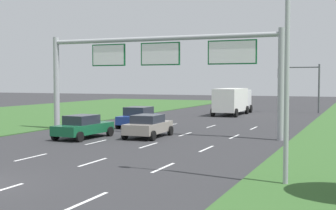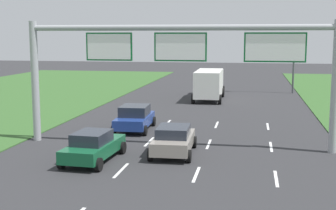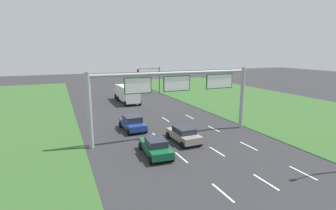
{
  "view_description": "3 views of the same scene",
  "coord_description": "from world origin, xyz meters",
  "px_view_note": "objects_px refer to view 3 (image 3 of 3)",
  "views": [
    {
      "loc": [
        13.09,
        -12.25,
        3.75
      ],
      "look_at": [
        -0.23,
        19.64,
        1.92
      ],
      "focal_mm": 50.0,
      "sensor_mm": 36.0,
      "label": 1
    },
    {
      "loc": [
        4.1,
        -8.19,
        6.17
      ],
      "look_at": [
        -0.68,
        18.29,
        2.17
      ],
      "focal_mm": 50.0,
      "sensor_mm": 36.0,
      "label": 2
    },
    {
      "loc": [
        -10.79,
        -6.52,
        8.79
      ],
      "look_at": [
        0.12,
        19.33,
        2.95
      ],
      "focal_mm": 28.0,
      "sensor_mm": 36.0,
      "label": 3
    }
  ],
  "objects_px": {
    "car_lead_silver": "(132,123)",
    "box_truck": "(127,93)",
    "sign_gantry": "(177,89)",
    "traffic_light_mast": "(150,75)",
    "car_near_red": "(184,134)",
    "car_mid_lane": "(156,147)"
  },
  "relations": [
    {
      "from": "car_lead_silver",
      "to": "sign_gantry",
      "type": "height_order",
      "value": "sign_gantry"
    },
    {
      "from": "box_truck",
      "to": "sign_gantry",
      "type": "distance_m",
      "value": 20.45
    },
    {
      "from": "car_near_red",
      "to": "sign_gantry",
      "type": "relative_size",
      "value": 0.25
    },
    {
      "from": "car_lead_silver",
      "to": "car_mid_lane",
      "type": "height_order",
      "value": "car_lead_silver"
    },
    {
      "from": "car_lead_silver",
      "to": "traffic_light_mast",
      "type": "bearing_deg",
      "value": 63.77
    },
    {
      "from": "car_lead_silver",
      "to": "box_truck",
      "type": "height_order",
      "value": "box_truck"
    },
    {
      "from": "car_near_red",
      "to": "box_truck",
      "type": "bearing_deg",
      "value": 88.26
    },
    {
      "from": "car_near_red",
      "to": "sign_gantry",
      "type": "height_order",
      "value": "sign_gantry"
    },
    {
      "from": "car_lead_silver",
      "to": "sign_gantry",
      "type": "xyz_separation_m",
      "value": [
        3.67,
        -3.96,
        4.12
      ]
    },
    {
      "from": "car_near_red",
      "to": "sign_gantry",
      "type": "xyz_separation_m",
      "value": [
        0.1,
        1.82,
        4.17
      ]
    },
    {
      "from": "car_near_red",
      "to": "traffic_light_mast",
      "type": "relative_size",
      "value": 0.76
    },
    {
      "from": "sign_gantry",
      "to": "car_mid_lane",
      "type": "bearing_deg",
      "value": -134.31
    },
    {
      "from": "traffic_light_mast",
      "to": "car_near_red",
      "type": "bearing_deg",
      "value": -102.76
    },
    {
      "from": "car_near_red",
      "to": "sign_gantry",
      "type": "distance_m",
      "value": 4.55
    },
    {
      "from": "car_lead_silver",
      "to": "sign_gantry",
      "type": "distance_m",
      "value": 6.79
    },
    {
      "from": "sign_gantry",
      "to": "traffic_light_mast",
      "type": "relative_size",
      "value": 3.08
    },
    {
      "from": "car_mid_lane",
      "to": "box_truck",
      "type": "xyz_separation_m",
      "value": [
        3.57,
        24.05,
        0.84
      ]
    },
    {
      "from": "sign_gantry",
      "to": "traffic_light_mast",
      "type": "bearing_deg",
      "value": 76.6
    },
    {
      "from": "car_near_red",
      "to": "traffic_light_mast",
      "type": "distance_m",
      "value": 29.05
    },
    {
      "from": "car_lead_silver",
      "to": "traffic_light_mast",
      "type": "height_order",
      "value": "traffic_light_mast"
    },
    {
      "from": "sign_gantry",
      "to": "car_lead_silver",
      "type": "bearing_deg",
      "value": 132.88
    },
    {
      "from": "car_mid_lane",
      "to": "sign_gantry",
      "type": "xyz_separation_m",
      "value": [
        3.79,
        3.88,
        4.19
      ]
    }
  ]
}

